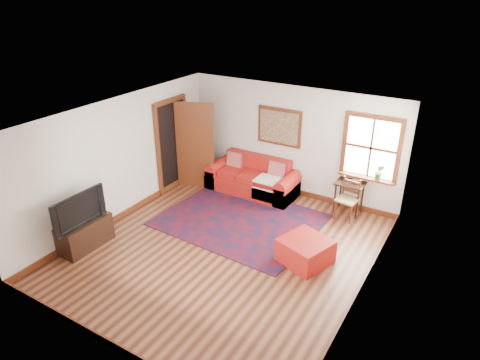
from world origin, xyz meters
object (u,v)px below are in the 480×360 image
Objects in this scene: red_leather_sofa at (253,181)px; ladder_back_chair at (348,197)px; media_cabinet at (85,234)px; red_ottoman at (305,251)px; side_table at (350,188)px.

ladder_back_chair is (2.27, -0.04, 0.19)m from red_leather_sofa.
ladder_back_chair reaches higher than media_cabinet.
media_cabinet is at bearing -137.40° from red_ottoman.
side_table is at bearing 45.23° from media_cabinet.
red_leather_sofa is at bearing 179.00° from ladder_back_chair.
media_cabinet is (-3.74, -3.77, -0.30)m from side_table.
media_cabinet reaches higher than red_ottoman.
red_leather_sofa is 2.73× the size of red_ottoman.
media_cabinet is at bearing -136.90° from ladder_back_chair.
ladder_back_chair is at bearing 43.10° from media_cabinet.
side_table reaches higher than red_ottoman.
red_ottoman is at bearing -91.99° from side_table.
red_ottoman is at bearing -93.82° from ladder_back_chair.
media_cabinet is (-1.52, -3.59, 0.00)m from red_leather_sofa.
red_leather_sofa is at bearing 156.25° from red_ottoman.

